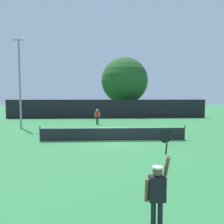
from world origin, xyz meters
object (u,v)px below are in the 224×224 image
light_pole (20,77)px  large_tree (125,81)px  parked_car_near (139,109)px  player_receiving (97,115)px  player_serving (157,189)px  tennis_ball (130,139)px

light_pole → large_tree: large_tree is taller
parked_car_near → light_pole: bearing=-133.5°
parked_car_near → player_receiving: bearing=-120.2°
large_tree → player_receiving: bearing=-110.2°
player_receiving → player_serving: bearing=95.1°
light_pole → player_receiving: bearing=21.3°
light_pole → parked_car_near: bearing=51.7°
player_serving → player_receiving: player_serving is taller
player_receiving → tennis_ball: size_ratio=25.09×
player_receiving → light_pole: bearing=21.3°
player_serving → light_pole: light_pole is taller
large_tree → tennis_ball: bearing=-94.7°
player_serving → tennis_ball: 11.16m
light_pole → large_tree: 18.33m
player_serving → light_pole: bearing=118.2°
player_serving → tennis_ball: player_serving is taller
player_serving → light_pole: 19.59m
light_pole → tennis_ball: bearing=-30.7°
player_serving → large_tree: bearing=85.5°
player_receiving → large_tree: bearing=-110.2°
light_pole → parked_car_near: light_pole is taller
large_tree → parked_car_near: 7.12m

